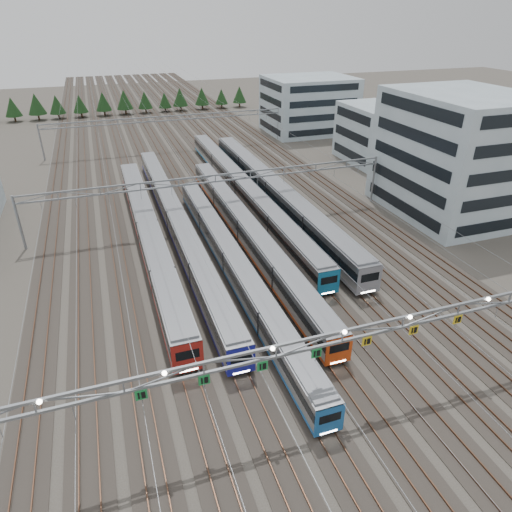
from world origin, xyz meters
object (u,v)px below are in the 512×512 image
object	(u,v)px
train_a	(148,232)
depot_bldg_north	(309,105)
train_d	(247,230)
train_e	(243,189)
gantry_near	(342,339)
gantry_mid	(216,184)
depot_bldg_mid	(380,133)
train_c	(233,262)
depot_bldg_south	(457,155)
train_b	(176,220)
gantry_far	(168,122)
train_f	(274,191)

from	to	relation	value
train_a	depot_bldg_north	bearing A→B (deg)	47.97
train_d	train_a	bearing A→B (deg)	165.70
train_e	gantry_near	world-z (taller)	gantry_near
gantry_mid	depot_bldg_mid	xyz separation A→B (m)	(42.16, 20.86, -0.39)
gantry_near	gantry_mid	world-z (taller)	gantry_near
train_c	gantry_mid	world-z (taller)	gantry_mid
depot_bldg_south	train_d	bearing A→B (deg)	-179.30
train_a	depot_bldg_south	bearing A→B (deg)	-3.52
train_d	depot_bldg_south	distance (m)	36.13
train_e	train_a	bearing A→B (deg)	-144.57
train_d	depot_bldg_north	world-z (taller)	depot_bldg_north
train_c	train_e	size ratio (longest dim) A/B	0.80
train_b	depot_bldg_south	size ratio (longest dim) A/B	2.99
train_b	train_e	bearing A→B (deg)	35.55
train_d	depot_bldg_south	xyz separation A→B (m)	(35.35, 0.43, 7.46)
train_a	train_c	size ratio (longest dim) A/B	1.05
train_e	gantry_far	distance (m)	37.96
train_d	train_e	xyz separation A→B (m)	(4.50, 16.25, 0.05)
train_d	gantry_near	world-z (taller)	gantry_near
gantry_mid	depot_bldg_south	world-z (taller)	depot_bldg_south
train_a	gantry_mid	bearing A→B (deg)	23.58
train_b	train_e	world-z (taller)	train_e
gantry_far	depot_bldg_mid	xyz separation A→B (m)	(42.16, -24.14, -0.39)
train_c	gantry_far	bearing A→B (deg)	87.91
train_d	train_e	bearing A→B (deg)	74.52
train_a	train_b	distance (m)	5.50
train_e	gantry_mid	world-z (taller)	gantry_mid
depot_bldg_mid	depot_bldg_north	size ratio (longest dim) A/B	0.73
train_b	gantry_far	distance (m)	47.44
train_f	depot_bldg_north	size ratio (longest dim) A/B	2.81
gantry_far	depot_bldg_south	world-z (taller)	depot_bldg_south
train_f	gantry_mid	xyz separation A→B (m)	(-11.25, -4.24, 4.05)
train_a	gantry_near	distance (m)	37.27
gantry_near	depot_bldg_south	distance (m)	49.60
gantry_mid	train_c	bearing A→B (deg)	-97.76
train_a	train_d	xyz separation A→B (m)	(13.50, -3.44, -0.13)
train_b	train_e	distance (m)	16.59
gantry_far	depot_bldg_south	xyz separation A→B (m)	(37.60, -52.92, 3.12)
gantry_near	train_a	bearing A→B (deg)	107.65
train_c	depot_bldg_south	world-z (taller)	depot_bldg_south
gantry_near	gantry_mid	xyz separation A→B (m)	(0.05, 40.12, -0.70)
gantry_near	gantry_far	xyz separation A→B (m)	(0.05, 85.12, -0.70)
train_e	gantry_near	bearing A→B (deg)	-98.06
train_c	train_d	world-z (taller)	train_d
train_d	depot_bldg_mid	world-z (taller)	depot_bldg_mid
train_c	depot_bldg_south	bearing A→B (deg)	12.17
train_f	gantry_mid	world-z (taller)	gantry_mid
depot_bldg_north	train_e	bearing A→B (deg)	-126.89
train_a	train_e	bearing A→B (deg)	35.43
train_b	depot_bldg_north	world-z (taller)	depot_bldg_north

